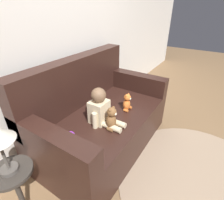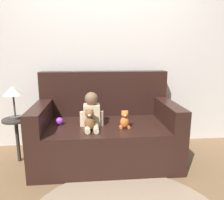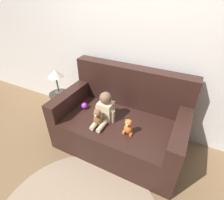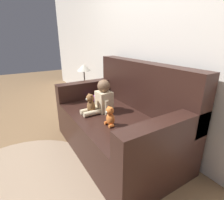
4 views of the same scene
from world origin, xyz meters
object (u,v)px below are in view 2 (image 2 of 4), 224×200
object	(u,v)px
side_table	(14,105)
teddy_bear_brown	(90,120)
couch	(106,130)
plush_toy_side	(125,120)
toy_ball	(60,121)
person_baby	(92,112)

from	to	relation	value
side_table	teddy_bear_brown	bearing A→B (deg)	-18.79
side_table	couch	bearing A→B (deg)	0.16
plush_toy_side	toy_ball	distance (m)	0.75
toy_ball	side_table	xyz separation A→B (m)	(-0.51, 0.07, 0.19)
teddy_bear_brown	toy_ball	bearing A→B (deg)	147.84
plush_toy_side	toy_ball	bearing A→B (deg)	165.92
teddy_bear_brown	plush_toy_side	bearing A→B (deg)	5.38
person_baby	plush_toy_side	distance (m)	0.38
teddy_bear_brown	plush_toy_side	world-z (taller)	teddy_bear_brown
toy_ball	teddy_bear_brown	bearing A→B (deg)	-32.16
plush_toy_side	couch	bearing A→B (deg)	126.73
couch	side_table	world-z (taller)	couch
plush_toy_side	toy_ball	world-z (taller)	plush_toy_side
couch	person_baby	xyz separation A→B (m)	(-0.16, -0.15, 0.27)
person_baby	side_table	bearing A→B (deg)	170.44
teddy_bear_brown	side_table	xyz separation A→B (m)	(-0.85, 0.29, 0.12)
couch	person_baby	size ratio (longest dim) A/B	4.23
couch	teddy_bear_brown	xyz separation A→B (m)	(-0.19, -0.29, 0.22)
toy_ball	side_table	distance (m)	0.55
couch	teddy_bear_brown	size ratio (longest dim) A/B	6.92
toy_ball	side_table	size ratio (longest dim) A/B	0.09
teddy_bear_brown	toy_ball	world-z (taller)	teddy_bear_brown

